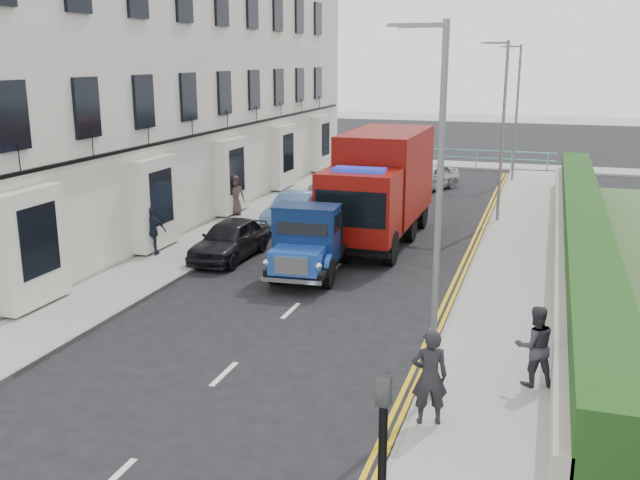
% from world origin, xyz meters
% --- Properties ---
extents(ground, '(120.00, 120.00, 0.00)m').
position_xyz_m(ground, '(0.00, 0.00, 0.00)').
color(ground, black).
rests_on(ground, ground).
extents(pavement_west, '(2.40, 38.00, 0.12)m').
position_xyz_m(pavement_west, '(-5.20, 9.00, 0.06)').
color(pavement_west, gray).
rests_on(pavement_west, ground).
extents(pavement_east, '(2.60, 38.00, 0.12)m').
position_xyz_m(pavement_east, '(5.30, 9.00, 0.06)').
color(pavement_east, gray).
rests_on(pavement_east, ground).
extents(promenade, '(30.00, 2.50, 0.12)m').
position_xyz_m(promenade, '(0.00, 29.00, 0.06)').
color(promenade, gray).
rests_on(promenade, ground).
extents(sea_plane, '(120.00, 120.00, 0.00)m').
position_xyz_m(sea_plane, '(0.00, 60.00, 0.00)').
color(sea_plane, slate).
rests_on(sea_plane, ground).
extents(terrace_west, '(6.31, 30.20, 14.25)m').
position_xyz_m(terrace_west, '(-9.47, 13.00, 7.17)').
color(terrace_west, silver).
rests_on(terrace_west, ground).
extents(garden_east, '(1.45, 28.00, 1.75)m').
position_xyz_m(garden_east, '(7.21, 9.00, 0.90)').
color(garden_east, '#B2AD9E').
rests_on(garden_east, ground).
extents(seafront_railing, '(13.00, 0.08, 1.11)m').
position_xyz_m(seafront_railing, '(0.00, 28.20, 0.58)').
color(seafront_railing, '#59B2A5').
rests_on(seafront_railing, ground).
extents(lamp_near, '(1.23, 0.18, 7.00)m').
position_xyz_m(lamp_near, '(4.18, -2.00, 4.00)').
color(lamp_near, slate).
rests_on(lamp_near, ground).
extents(lamp_mid, '(1.23, 0.18, 7.00)m').
position_xyz_m(lamp_mid, '(4.18, 14.00, 4.00)').
color(lamp_mid, slate).
rests_on(lamp_mid, ground).
extents(lamp_far, '(1.23, 0.18, 7.00)m').
position_xyz_m(lamp_far, '(4.18, 24.00, 4.00)').
color(lamp_far, slate).
rests_on(lamp_far, ground).
extents(traffic_signal, '(0.16, 0.20, 3.10)m').
position_xyz_m(traffic_signal, '(4.60, -7.50, 2.07)').
color(traffic_signal, black).
rests_on(traffic_signal, ground).
extents(bedford_lorry, '(2.15, 4.76, 2.19)m').
position_xyz_m(bedford_lorry, '(-0.49, 4.85, 1.01)').
color(bedford_lorry, black).
rests_on(bedford_lorry, ground).
extents(red_lorry, '(2.56, 7.35, 3.84)m').
position_xyz_m(red_lorry, '(0.49, 9.88, 2.05)').
color(red_lorry, black).
rests_on(red_lorry, ground).
extents(parked_car_front, '(1.62, 3.83, 1.29)m').
position_xyz_m(parked_car_front, '(-3.60, 6.07, 0.65)').
color(parked_car_front, black).
rests_on(parked_car_front, ground).
extents(parked_car_mid, '(1.59, 4.00, 1.30)m').
position_xyz_m(parked_car_mid, '(-3.13, 11.08, 0.65)').
color(parked_car_mid, '#5782BB').
rests_on(parked_car_mid, ground).
extents(parked_car_rear, '(2.49, 5.19, 1.46)m').
position_xyz_m(parked_car_rear, '(-2.96, 17.22, 0.73)').
color(parked_car_rear, '#A3A2A7').
rests_on(parked_car_rear, ground).
extents(seafront_car_left, '(4.55, 6.09, 1.54)m').
position_xyz_m(seafront_car_left, '(-2.53, 23.10, 0.77)').
color(seafront_car_left, black).
rests_on(seafront_car_left, ground).
extents(seafront_car_right, '(2.92, 4.05, 1.28)m').
position_xyz_m(seafront_car_right, '(0.50, 20.44, 0.64)').
color(seafront_car_right, '#A9A9AE').
rests_on(seafront_car_right, ground).
extents(pedestrian_east_near, '(0.74, 0.60, 1.76)m').
position_xyz_m(pedestrian_east_near, '(4.40, -2.92, 1.00)').
color(pedestrian_east_near, black).
rests_on(pedestrian_east_near, pavement_east).
extents(pedestrian_east_far, '(0.97, 0.87, 1.63)m').
position_xyz_m(pedestrian_east_far, '(6.10, -0.78, 0.94)').
color(pedestrian_east_far, '#35303B').
rests_on(pedestrian_east_far, pavement_east).
extents(pedestrian_west_near, '(1.00, 0.56, 1.61)m').
position_xyz_m(pedestrian_west_near, '(-6.00, 5.30, 0.92)').
color(pedestrian_west_near, '#19212D').
rests_on(pedestrian_west_near, pavement_west).
extents(pedestrian_west_far, '(0.94, 0.91, 1.63)m').
position_xyz_m(pedestrian_west_far, '(-6.00, 11.71, 0.94)').
color(pedestrian_west_far, '#433330').
rests_on(pedestrian_west_far, pavement_west).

